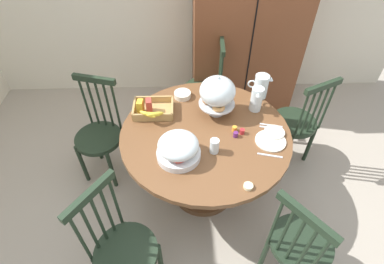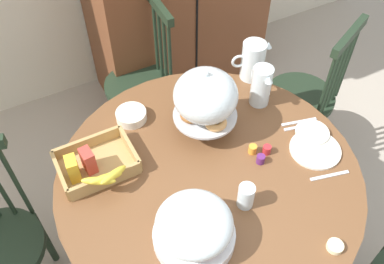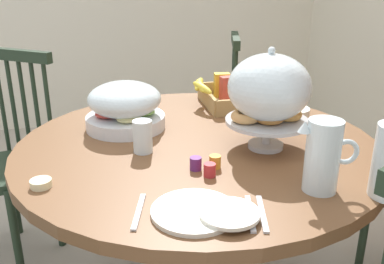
{
  "view_description": "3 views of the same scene",
  "coord_description": "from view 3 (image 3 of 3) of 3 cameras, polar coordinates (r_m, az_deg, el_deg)",
  "views": [
    {
      "loc": [
        -0.16,
        -1.4,
        2.27
      ],
      "look_at": [
        -0.11,
        0.18,
        0.74
      ],
      "focal_mm": 27.75,
      "sensor_mm": 36.0,
      "label": 1
    },
    {
      "loc": [
        -0.55,
        -0.69,
        2.15
      ],
      "look_at": [
        -0.01,
        0.33,
        0.84
      ],
      "focal_mm": 39.23,
      "sensor_mm": 36.0,
      "label": 2
    },
    {
      "loc": [
        1.38,
        -0.14,
        1.32
      ],
      "look_at": [
        -0.11,
        0.18,
        0.74
      ],
      "focal_mm": 40.65,
      "sensor_mm": 36.0,
      "label": 3
    }
  ],
  "objects": [
    {
      "name": "jam_jar_grape",
      "position": [
        1.32,
        0.49,
        -4.15
      ],
      "size": [
        0.04,
        0.04,
        0.04
      ],
      "primitive_type": "cylinder",
      "color": "#5B2366",
      "rests_on": "dining_table"
    },
    {
      "name": "cereal_basket",
      "position": [
        1.95,
        4.44,
        4.86
      ],
      "size": [
        0.32,
        0.3,
        0.12
      ],
      "color": "tan",
      "rests_on": "dining_table"
    },
    {
      "name": "table_knife",
      "position": [
        1.11,
        7.64,
        -10.51
      ],
      "size": [
        0.17,
        0.06,
        0.01
      ],
      "primitive_type": "cube",
      "rotation": [
        0.0,
        0.0,
        6.04
      ],
      "color": "silver",
      "rests_on": "dining_table"
    },
    {
      "name": "china_plate_small",
      "position": [
        1.08,
        4.94,
        -10.55
      ],
      "size": [
        0.15,
        0.15,
        0.01
      ],
      "primitive_type": "cylinder",
      "color": "white",
      "rests_on": "china_plate_large"
    },
    {
      "name": "orange_juice_pitcher",
      "position": [
        1.23,
        16.75,
        -3.42
      ],
      "size": [
        0.09,
        0.18,
        0.2
      ],
      "color": "silver",
      "rests_on": "dining_table"
    },
    {
      "name": "jam_jar_apricot",
      "position": [
        1.33,
        3.03,
        -3.91
      ],
      "size": [
        0.04,
        0.04,
        0.04
      ],
      "primitive_type": "cylinder",
      "color": "orange",
      "rests_on": "dining_table"
    },
    {
      "name": "jam_jar_strawberry",
      "position": [
        1.28,
        2.33,
        -5.0
      ],
      "size": [
        0.04,
        0.04,
        0.04
      ],
      "primitive_type": "cylinder",
      "color": "#B7282D",
      "rests_on": "dining_table"
    },
    {
      "name": "windsor_chair_by_cabinet",
      "position": [
        2.17,
        -22.63,
        -4.39
      ],
      "size": [
        0.46,
        0.46,
        0.97
      ],
      "color": "#1E2D1E",
      "rests_on": "ground_plane"
    },
    {
      "name": "fruit_platter_covered",
      "position": [
        1.66,
        -8.79,
        3.32
      ],
      "size": [
        0.3,
        0.3,
        0.18
      ],
      "color": "silver",
      "rests_on": "dining_table"
    },
    {
      "name": "soup_spoon",
      "position": [
        1.12,
        -7.01,
        -10.28
      ],
      "size": [
        0.17,
        0.06,
        0.01
      ],
      "primitive_type": "cube",
      "rotation": [
        0.0,
        0.0,
        6.04
      ],
      "color": "silver",
      "rests_on": "dining_table"
    },
    {
      "name": "pastry_stand_with_dome",
      "position": [
        1.44,
        10.06,
        5.22
      ],
      "size": [
        0.28,
        0.28,
        0.34
      ],
      "color": "silver",
      "rests_on": "dining_table"
    },
    {
      "name": "drinking_glass",
      "position": [
        1.44,
        -6.49,
        -0.59
      ],
      "size": [
        0.06,
        0.06,
        0.11
      ],
      "primitive_type": "cylinder",
      "color": "silver",
      "rests_on": "dining_table"
    },
    {
      "name": "china_plate_large",
      "position": [
        1.11,
        0.29,
        -10.35
      ],
      "size": [
        0.22,
        0.22,
        0.01
      ],
      "primitive_type": "cylinder",
      "color": "white",
      "rests_on": "dining_table"
    },
    {
      "name": "dinner_fork",
      "position": [
        1.12,
        9.2,
        -10.5
      ],
      "size": [
        0.17,
        0.06,
        0.01
      ],
      "primitive_type": "cube",
      "rotation": [
        0.0,
        0.0,
        6.04
      ],
      "color": "silver",
      "rests_on": "dining_table"
    },
    {
      "name": "cereal_bowl",
      "position": [
        1.81,
        12.98,
        2.42
      ],
      "size": [
        0.14,
        0.14,
        0.04
      ],
      "primitive_type": "cylinder",
      "color": "white",
      "rests_on": "dining_table"
    },
    {
      "name": "butter_dish",
      "position": [
        1.3,
        -19.21,
        -6.38
      ],
      "size": [
        0.06,
        0.06,
        0.02
      ],
      "primitive_type": "cylinder",
      "color": "beige",
      "rests_on": "dining_table"
    },
    {
      "name": "windsor_chair_near_window",
      "position": [
        2.51,
        2.24,
        0.67
      ],
      "size": [
        0.42,
        0.42,
        0.97
      ],
      "color": "#1E2D1E",
      "rests_on": "ground_plane"
    },
    {
      "name": "dining_table",
      "position": [
        1.62,
        0.76,
        -7.83
      ],
      "size": [
        1.27,
        1.27,
        0.74
      ],
      "color": "brown",
      "rests_on": "ground_plane"
    }
  ]
}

